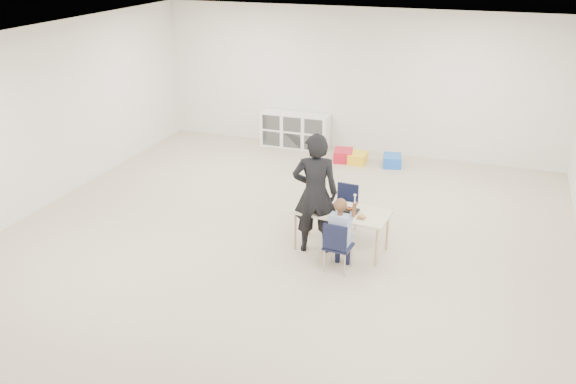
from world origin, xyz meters
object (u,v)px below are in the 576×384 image
(table, at_px, (341,230))
(cubby_shelf, at_px, (295,130))
(chair_near, at_px, (338,245))
(child, at_px, (339,231))
(adult, at_px, (315,194))

(table, height_order, cubby_shelf, cubby_shelf)
(chair_near, height_order, cubby_shelf, chair_near)
(chair_near, height_order, child, child)
(table, bearing_deg, child, -74.45)
(child, height_order, cubby_shelf, child)
(chair_near, height_order, adult, adult)
(table, height_order, child, child)
(table, distance_m, cubby_shelf, 4.51)
(adult, bearing_deg, cubby_shelf, -83.40)
(child, distance_m, cubby_shelf, 5.06)
(chair_near, distance_m, child, 0.20)
(cubby_shelf, relative_size, adult, 0.83)
(child, distance_m, adult, 0.68)
(chair_near, relative_size, child, 0.63)
(chair_near, relative_size, cubby_shelf, 0.50)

